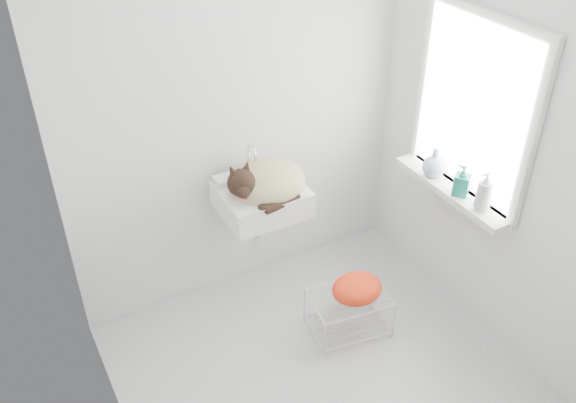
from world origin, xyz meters
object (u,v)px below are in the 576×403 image
cat (264,183)px  bottle_c (433,175)px  sink (261,188)px  bottle_a (481,209)px  wire_rack (349,311)px  bottle_b (460,194)px

cat → bottle_c: size_ratio=2.82×
sink → bottle_c: bearing=-20.9°
bottle_a → bottle_c: size_ratio=1.12×
wire_rack → bottle_c: size_ratio=2.48×
bottle_a → bottle_b: bottle_a is taller
sink → bottle_a: size_ratio=2.43×
bottle_a → bottle_b: bearing=90.0°
wire_rack → bottle_b: (0.68, -0.09, 0.70)m
cat → wire_rack: size_ratio=1.14×
cat → wire_rack: bearing=-49.6°
bottle_a → sink: bearing=141.2°
bottle_b → bottle_c: bearing=90.0°
wire_rack → bottle_b: size_ratio=2.36×
wire_rack → bottle_a: bottle_a is taller
sink → wire_rack: sink is taller
bottle_c → sink: bearing=159.1°
sink → cat: 0.05m
sink → cat: cat is taller
bottle_a → bottle_c: 0.42m
cat → bottle_a: bearing=-28.5°
bottle_b → bottle_c: 0.24m
cat → bottle_a: cat is taller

